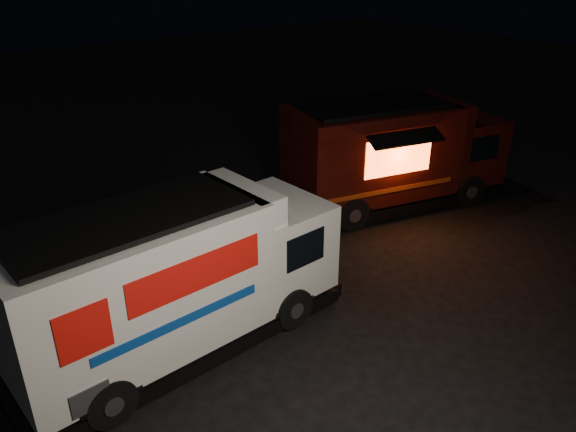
# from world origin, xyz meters

# --- Properties ---
(ground) EXTENTS (80.00, 80.00, 0.00)m
(ground) POSITION_xyz_m (0.00, 0.00, 0.00)
(ground) COLOR black
(ground) RESTS_ON ground
(white_truck) EXTENTS (6.97, 2.78, 3.10)m
(white_truck) POSITION_xyz_m (-2.83, 1.33, 1.55)
(white_truck) COLOR white
(white_truck) RESTS_ON ground
(red_truck) EXTENTS (7.35, 4.14, 3.23)m
(red_truck) POSITION_xyz_m (5.55, 3.51, 1.62)
(red_truck) COLOR #360F09
(red_truck) RESTS_ON ground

